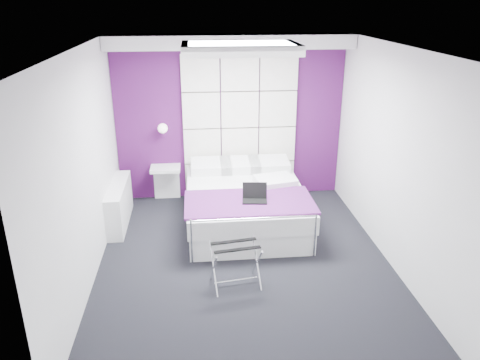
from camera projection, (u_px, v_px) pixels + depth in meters
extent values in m
plane|color=black|center=(245.00, 263.00, 5.83)|extent=(4.40, 4.40, 0.00)
plane|color=white|center=(246.00, 48.00, 4.88)|extent=(4.40, 4.40, 0.00)
plane|color=silver|center=(230.00, 119.00, 7.39)|extent=(3.60, 0.00, 3.60)
plane|color=silver|center=(84.00, 171.00, 5.19)|extent=(0.00, 4.40, 4.40)
plane|color=silver|center=(397.00, 160.00, 5.52)|extent=(0.00, 4.40, 4.40)
cube|color=#47114A|center=(230.00, 119.00, 7.38)|extent=(3.58, 0.02, 2.58)
cube|color=white|center=(231.00, 41.00, 6.72)|extent=(3.58, 0.50, 0.20)
sphere|color=white|center=(163.00, 128.00, 7.19)|extent=(0.15, 0.15, 0.15)
cube|color=white|center=(119.00, 204.00, 6.77)|extent=(0.22, 1.20, 0.60)
cube|color=white|center=(245.00, 214.00, 6.80)|extent=(1.61, 2.01, 0.30)
cube|color=silver|center=(245.00, 197.00, 6.70)|extent=(1.65, 2.05, 0.25)
cube|color=#5D1A60|center=(249.00, 202.00, 6.18)|extent=(1.71, 0.90, 0.03)
cube|color=white|center=(165.00, 168.00, 7.39)|extent=(0.46, 0.36, 0.05)
cube|color=black|center=(236.00, 245.00, 5.22)|extent=(0.53, 0.39, 0.01)
cube|color=black|center=(255.00, 201.00, 6.17)|extent=(0.32, 0.23, 0.02)
cube|color=black|center=(254.00, 189.00, 6.23)|extent=(0.32, 0.01, 0.22)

